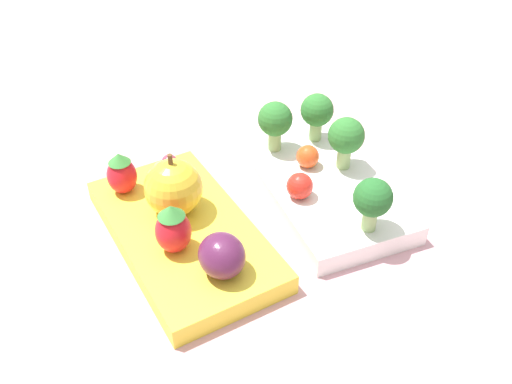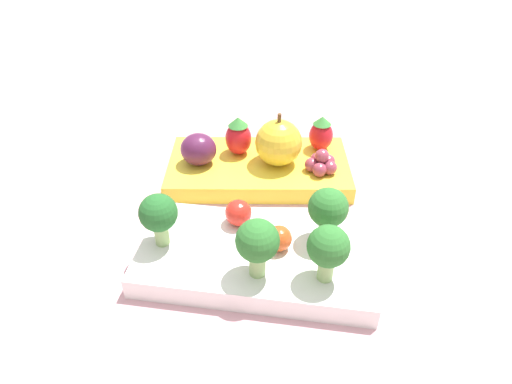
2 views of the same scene
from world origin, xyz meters
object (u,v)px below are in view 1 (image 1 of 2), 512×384
Objects in this scene: strawberry_0 at (122,173)px; grape_cluster at (170,170)px; apple at (173,188)px; strawberry_1 at (173,229)px; broccoli_floret_2 at (373,199)px; cherry_tomato_1 at (308,156)px; bento_box_fruit at (184,234)px; broccoli_floret_3 at (275,121)px; cherry_tomato_0 at (300,186)px; plum at (222,255)px; bento_box_savoury at (321,185)px; broccoli_floret_1 at (344,136)px; broccoli_floret_0 at (317,112)px.

grape_cluster is (0.01, 0.05, -0.01)m from strawberry_0.
apple is 0.06m from strawberry_1.
broccoli_floret_2 reaches higher than strawberry_1.
cherry_tomato_1 is 0.15m from grape_cluster.
broccoli_floret_3 is (-0.06, 0.15, 0.05)m from bento_box_fruit.
cherry_tomato_0 is 0.59× the size of strawberry_0.
broccoli_floret_3 is at bearing -165.25° from cherry_tomato_1.
broccoli_floret_2 is 1.20× the size of strawberry_0.
strawberry_0 is at bearing -161.05° from bento_box_fruit.
broccoli_floret_2 is 1.28× the size of plum.
bento_box_savoury is 0.19m from strawberry_1.
cherry_tomato_0 reaches higher than cherry_tomato_1.
broccoli_floret_2 is 0.84× the size of apple.
bento_box_fruit is 0.08m from grape_cluster.
broccoli_floret_2 is (0.10, 0.15, 0.05)m from bento_box_fruit.
bento_box_savoury is at bearing 4.01° from cherry_tomato_1.
cherry_tomato_1 is (0.05, 0.01, -0.02)m from broccoli_floret_3.
grape_cluster is (-0.08, -0.17, -0.03)m from broccoli_floret_1.
plum is at bearing -0.56° from apple.
bento_box_fruit is 0.21m from broccoli_floret_0.
apple is 1.52× the size of plum.
bento_box_fruit is at bearing -66.97° from broccoli_floret_3.
bento_box_fruit is 9.05× the size of cherry_tomato_1.
strawberry_1 reaches higher than bento_box_savoury.
cherry_tomato_0 is 0.13m from apple.
plum is (0.10, -0.00, -0.01)m from apple.
broccoli_floret_3 is 1.16× the size of strawberry_1.
cherry_tomato_1 is at bearing 135.76° from cherry_tomato_0.
plum is (0.14, -0.14, -0.02)m from broccoli_floret_3.
broccoli_floret_1 is at bearing 110.52° from plum.
strawberry_0 reaches higher than bento_box_fruit.
cherry_tomato_1 is (-0.03, -0.00, 0.02)m from bento_box_savoury.
bento_box_savoury is 0.16m from grape_cluster.
apple is 1.71× the size of grape_cluster.
broccoli_floret_2 is at bearing 66.61° from strawberry_1.
cherry_tomato_0 is (0.01, -0.04, 0.03)m from bento_box_savoury.
bento_box_fruit is at bearing -177.45° from plum.
strawberry_0 is (-0.10, -0.15, 0.01)m from cherry_tomato_0.
broccoli_floret_0 is 0.98× the size of broccoli_floret_3.
cherry_tomato_1 is 0.18m from strawberry_1.
broccoli_floret_1 is at bearing 101.76° from bento_box_savoury.
broccoli_floret_3 is 0.05m from cherry_tomato_1.
broccoli_floret_0 is 0.06m from cherry_tomato_1.
plum reaches higher than cherry_tomato_1.
bento_box_savoury is 0.06m from broccoli_floret_1.
bento_box_savoury is 0.03m from cherry_tomato_1.
broccoli_floret_1 is (0.00, 0.19, 0.05)m from bento_box_fruit.
plum is at bearing -46.54° from broccoli_floret_3.
broccoli_floret_3 is at bearing 83.97° from strawberry_0.
cherry_tomato_0 reaches higher than bento_box_fruit.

